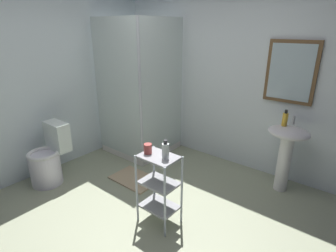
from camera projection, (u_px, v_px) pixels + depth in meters
The scene contains 12 objects.
ground_plane at pixel (143, 226), 2.69m from camera, with size 4.20×4.20×0.02m, color #979D7F.
wall_back at pixel (236, 76), 3.59m from camera, with size 4.20×0.14×2.50m.
wall_left at pixel (33, 80), 3.33m from camera, with size 0.10×4.20×2.50m, color silver.
shower_stall at pixel (141, 124), 4.10m from camera, with size 0.92×0.92×2.00m.
pedestal_sink at pixel (287, 146), 3.08m from camera, with size 0.46×0.37×0.81m.
sink_faucet at pixel (294, 120), 3.07m from camera, with size 0.03×0.03×0.10m, color silver.
toilet at pixel (49, 159), 3.34m from camera, with size 0.37×0.49×0.76m.
storage_cart at pixel (159, 184), 2.59m from camera, with size 0.38×0.28×0.74m.
hand_soap_bottle at pixel (285, 119), 3.02m from camera, with size 0.06×0.06×0.19m.
lotion_bottle_white at pixel (165, 151), 2.41m from camera, with size 0.07×0.07×0.18m.
rinse_cup at pixel (148, 149), 2.52m from camera, with size 0.08×0.08×0.10m, color #B24742.
bath_mat at pixel (135, 179), 3.48m from camera, with size 0.60×0.40×0.02m, color tan.
Camera 1 is at (1.55, -1.53, 1.87)m, focal length 28.52 mm.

